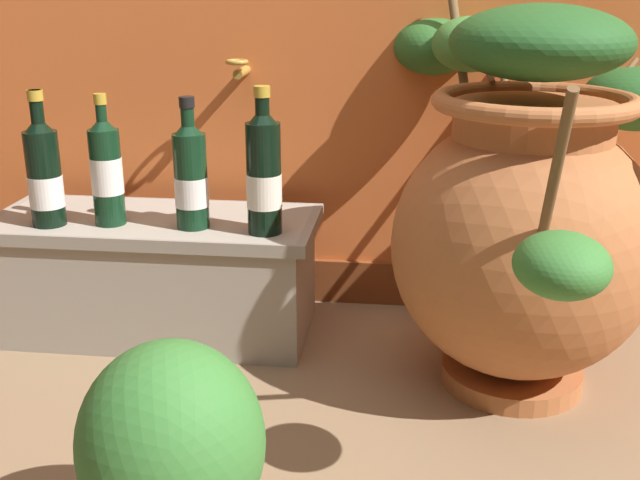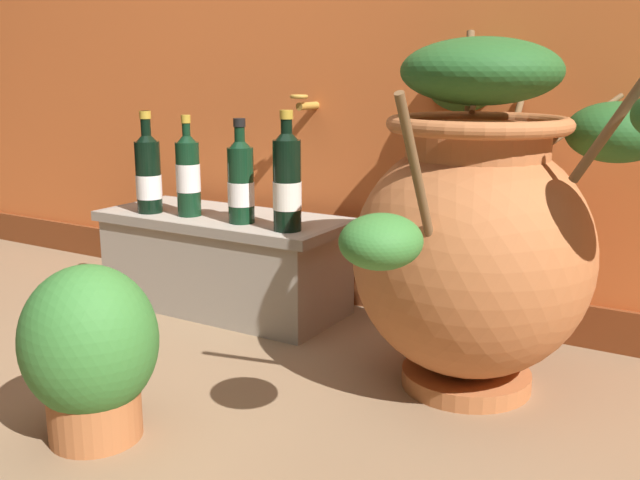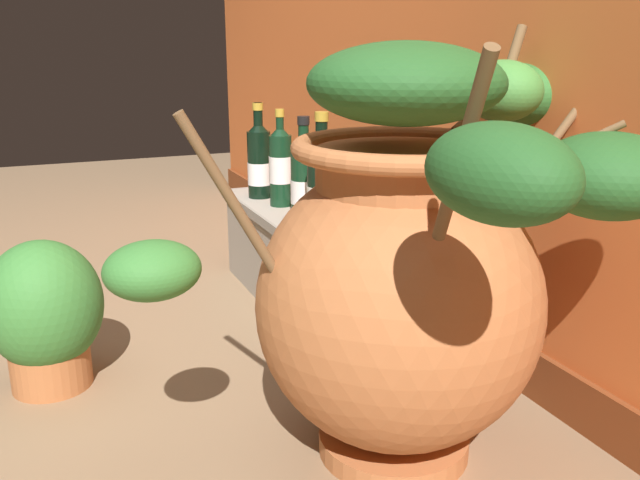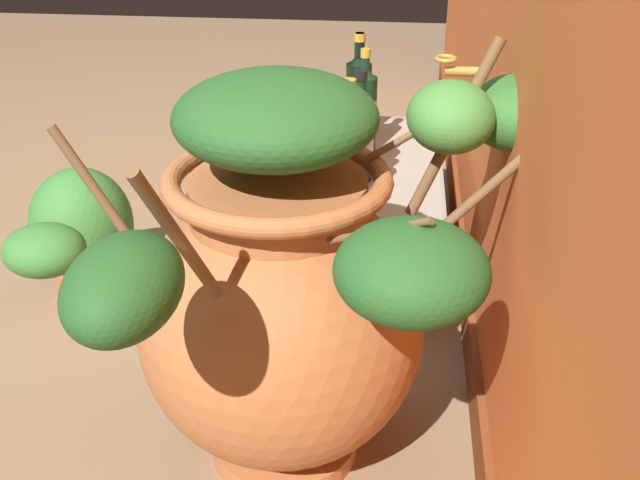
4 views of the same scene
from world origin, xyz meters
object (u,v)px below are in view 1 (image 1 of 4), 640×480
object	(u,v)px
terracotta_urn	(527,205)
wine_bottle_middle	(44,172)
wine_bottle_left	(106,169)
potted_shrub	(173,458)
wine_bottle_back	(264,171)
wine_bottle_right	(191,174)

from	to	relation	value
terracotta_urn	wine_bottle_middle	xyz separation A→B (m)	(-1.09, 0.05, 0.03)
wine_bottle_left	terracotta_urn	bearing A→B (deg)	-4.81
wine_bottle_left	potted_shrub	bearing A→B (deg)	-63.20
terracotta_urn	potted_shrub	size ratio (longest dim) A/B	3.03
terracotta_urn	wine_bottle_back	xyz separation A→B (m)	(-0.57, 0.06, 0.04)
wine_bottle_right	wine_bottle_back	distance (m)	0.18
wine_bottle_back	potted_shrub	bearing A→B (deg)	-90.32
wine_bottle_left	wine_bottle_middle	size ratio (longest dim) A/B	0.97
wine_bottle_left	wine_bottle_middle	distance (m)	0.14
terracotta_urn	potted_shrub	bearing A→B (deg)	-131.25
wine_bottle_right	wine_bottle_middle	bearing A→B (deg)	-176.16
wine_bottle_middle	potted_shrub	bearing A→B (deg)	-54.23
wine_bottle_left	potted_shrub	size ratio (longest dim) A/B	0.84
wine_bottle_right	wine_bottle_back	size ratio (longest dim) A/B	0.91
wine_bottle_right	wine_bottle_left	bearing A→B (deg)	179.46
terracotta_urn	potted_shrub	xyz separation A→B (m)	(-0.58, -0.66, -0.22)
wine_bottle_back	wine_bottle_left	bearing A→B (deg)	176.76
wine_bottle_right	potted_shrub	distance (m)	0.79
wine_bottle_right	wine_bottle_back	bearing A→B (deg)	-6.33
wine_bottle_middle	terracotta_urn	bearing A→B (deg)	-2.89
wine_bottle_middle	wine_bottle_right	size ratio (longest dim) A/B	1.04
wine_bottle_left	wine_bottle_right	size ratio (longest dim) A/B	1.01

